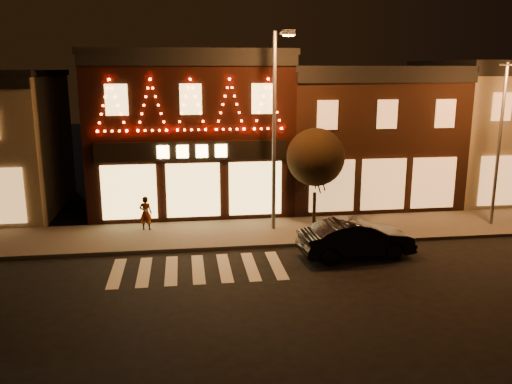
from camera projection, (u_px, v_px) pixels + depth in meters
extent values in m
plane|color=black|center=(202.00, 317.00, 16.14)|extent=(120.00, 120.00, 0.00)
cube|color=#47423D|center=(239.00, 233.00, 24.11)|extent=(44.00, 4.00, 0.15)
cube|color=black|center=(190.00, 132.00, 28.73)|extent=(10.00, 8.00, 8.00)
cube|color=black|center=(188.00, 53.00, 27.78)|extent=(10.20, 8.20, 0.30)
cube|color=black|center=(190.00, 60.00, 23.97)|extent=(10.00, 0.25, 0.50)
cube|color=black|center=(192.00, 151.00, 24.87)|extent=(9.00, 0.15, 0.90)
cube|color=#FFD87F|center=(192.00, 151.00, 24.77)|extent=(3.40, 0.08, 0.60)
cube|color=#371D13|center=(359.00, 137.00, 30.09)|extent=(9.00, 8.00, 7.20)
cube|color=black|center=(362.00, 69.00, 29.24)|extent=(9.20, 8.20, 0.30)
cube|color=black|center=(389.00, 78.00, 25.42)|extent=(9.00, 0.25, 0.50)
cube|color=#7A7057|center=(506.00, 131.00, 31.27)|extent=(9.00, 8.00, 7.50)
cylinder|color=#59595E|center=(274.00, 134.00, 23.61)|extent=(0.18, 0.18, 8.80)
cylinder|color=#59595E|center=(281.00, 32.00, 21.81)|extent=(0.35, 1.76, 0.11)
cube|color=#59595E|center=(288.00, 32.00, 21.00)|extent=(0.59, 0.38, 0.20)
cube|color=orange|center=(288.00, 35.00, 21.02)|extent=(0.44, 0.28, 0.05)
cylinder|color=#59595E|center=(499.00, 146.00, 24.41)|extent=(0.15, 0.15, 7.49)
cylinder|color=black|center=(314.00, 208.00, 25.30)|extent=(0.16, 0.16, 1.49)
sphere|color=black|center=(316.00, 157.00, 24.74)|extent=(2.72, 2.72, 2.72)
imported|color=black|center=(356.00, 239.00, 21.16)|extent=(4.72, 2.04, 1.51)
imported|color=gray|center=(146.00, 213.00, 24.21)|extent=(0.63, 0.48, 1.57)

